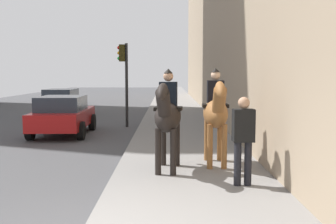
% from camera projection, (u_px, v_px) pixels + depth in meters
% --- Properties ---
extents(mounted_horse_near, '(2.15, 0.73, 2.25)m').
position_uv_depth(mounted_horse_near, '(168.00, 115.00, 8.72)').
color(mounted_horse_near, black).
rests_on(mounted_horse_near, sidewalk_slab).
extents(mounted_horse_far, '(2.15, 0.61, 2.27)m').
position_uv_depth(mounted_horse_far, '(216.00, 112.00, 9.26)').
color(mounted_horse_far, brown).
rests_on(mounted_horse_far, sidewalk_slab).
extents(pedestrian_greeting, '(0.28, 0.41, 1.70)m').
position_uv_depth(pedestrian_greeting, '(243.00, 135.00, 7.58)').
color(pedestrian_greeting, black).
rests_on(pedestrian_greeting, sidewalk_slab).
extents(car_near_lane, '(4.05, 1.88, 1.44)m').
position_uv_depth(car_near_lane, '(62.00, 102.00, 21.48)').
color(car_near_lane, silver).
rests_on(car_near_lane, ground).
extents(car_mid_lane, '(3.87, 2.02, 1.44)m').
position_uv_depth(car_mid_lane, '(63.00, 115.00, 14.69)').
color(car_mid_lane, maroon).
rests_on(car_mid_lane, ground).
extents(traffic_light_near_curb, '(0.20, 0.44, 3.51)m').
position_uv_depth(traffic_light_near_curb, '(124.00, 71.00, 16.73)').
color(traffic_light_near_curb, black).
rests_on(traffic_light_near_curb, ground).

